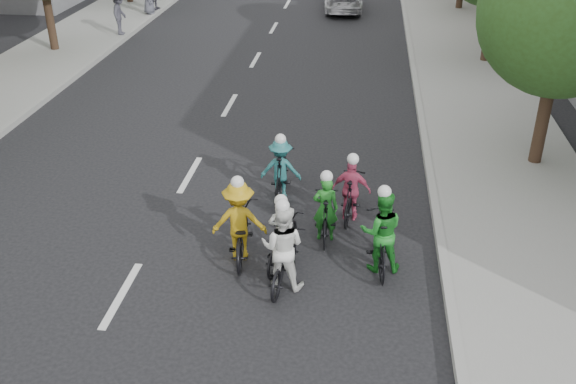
% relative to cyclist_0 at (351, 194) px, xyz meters
% --- Properties ---
extents(ground, '(120.00, 120.00, 0.00)m').
position_rel_cyclist_0_xyz_m(ground, '(-4.13, -3.39, -0.60)').
color(ground, black).
rests_on(ground, ground).
extents(curb_left, '(0.18, 80.00, 0.18)m').
position_rel_cyclist_0_xyz_m(curb_left, '(-10.18, 6.61, -0.51)').
color(curb_left, '#999993').
rests_on(curb_left, ground).
extents(sidewalk_right, '(4.00, 80.00, 0.15)m').
position_rel_cyclist_0_xyz_m(sidewalk_right, '(3.87, 6.61, -0.52)').
color(sidewalk_right, gray).
rests_on(sidewalk_right, ground).
extents(curb_right, '(0.18, 80.00, 0.18)m').
position_rel_cyclist_0_xyz_m(curb_right, '(1.92, 6.61, -0.51)').
color(curb_right, '#999993').
rests_on(curb_right, ground).
extents(tree_r_0, '(4.00, 4.00, 5.97)m').
position_rel_cyclist_0_xyz_m(tree_r_0, '(4.67, 3.21, 3.37)').
color(tree_r_0, black).
rests_on(tree_r_0, ground).
extents(cyclist_0, '(0.89, 1.75, 1.61)m').
position_rel_cyclist_0_xyz_m(cyclist_0, '(0.00, 0.00, 0.00)').
color(cyclist_0, black).
rests_on(cyclist_0, ground).
extents(cyclist_1, '(0.55, 1.69, 1.61)m').
position_rel_cyclist_0_xyz_m(cyclist_1, '(-0.50, -0.89, -0.02)').
color(cyclist_1, black).
rests_on(cyclist_1, ground).
extents(cyclist_2, '(0.94, 1.86, 1.58)m').
position_rel_cyclist_0_xyz_m(cyclist_2, '(-1.30, -1.95, -0.07)').
color(cyclist_2, black).
rests_on(cyclist_2, ground).
extents(cyclist_3, '(1.16, 2.01, 1.84)m').
position_rel_cyclist_0_xyz_m(cyclist_3, '(-2.16, -1.82, 0.08)').
color(cyclist_3, black).
rests_on(cyclist_3, ground).
extents(cyclist_4, '(0.90, 1.86, 1.86)m').
position_rel_cyclist_0_xyz_m(cyclist_4, '(-1.18, -2.64, 0.06)').
color(cyclist_4, black).
rests_on(cyclist_4, ground).
extents(cyclist_5, '(0.96, 1.91, 1.63)m').
position_rel_cyclist_0_xyz_m(cyclist_5, '(-1.68, 0.79, 0.05)').
color(cyclist_5, black).
rests_on(cyclist_5, ground).
extents(cyclist_6, '(0.88, 1.93, 1.85)m').
position_rel_cyclist_0_xyz_m(cyclist_6, '(0.64, -1.87, 0.10)').
color(cyclist_6, black).
rests_on(cyclist_6, ground).
extents(spectator_0, '(0.75, 1.20, 1.78)m').
position_rel_cyclist_0_xyz_m(spectator_0, '(-10.43, 14.14, 0.44)').
color(spectator_0, '#464550').
rests_on(spectator_0, sidewalk_left).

